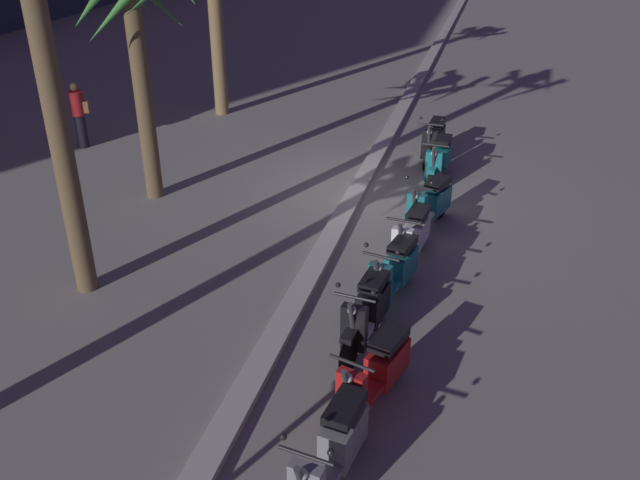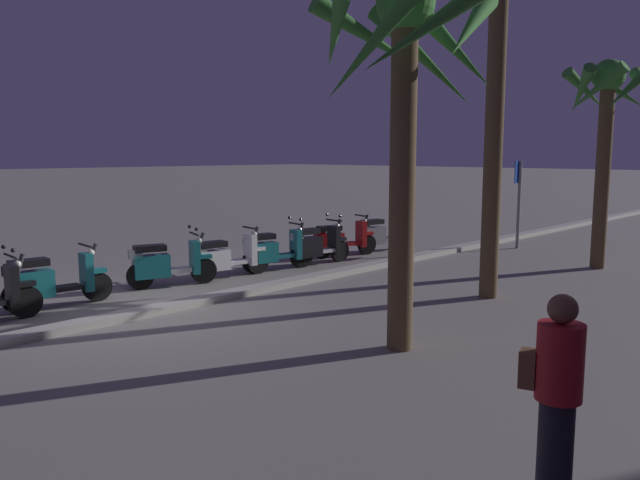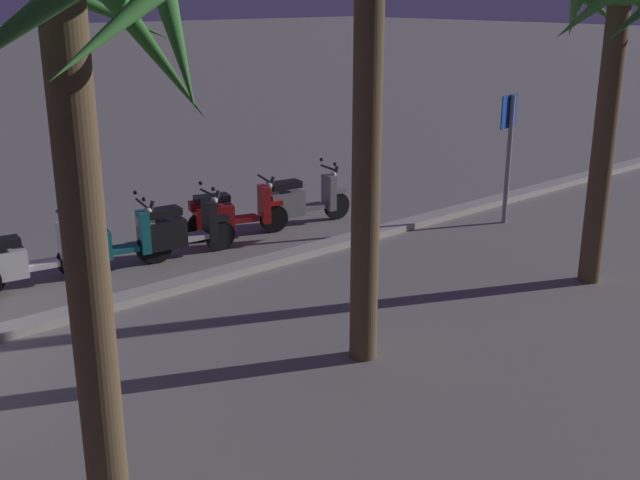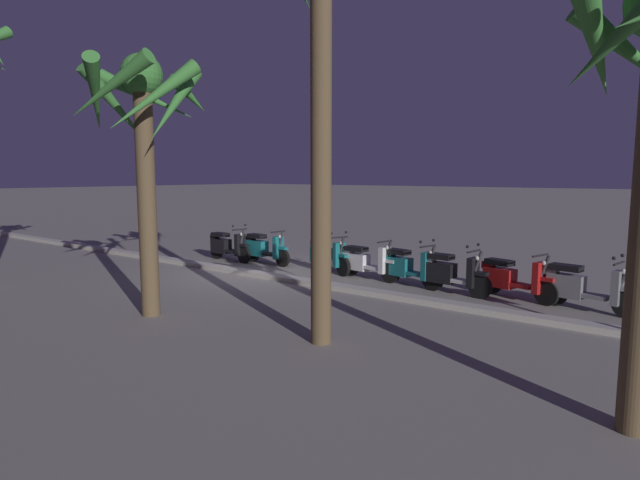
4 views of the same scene
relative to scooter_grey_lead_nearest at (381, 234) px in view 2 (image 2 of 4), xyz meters
The scene contains 14 objects.
ground_plane 7.87m from the scooter_grey_lead_nearest, ahead, with size 200.00×200.00×0.00m, color gray.
curb_strip 7.90m from the scooter_grey_lead_nearest, 10.25° to the left, with size 60.00×0.36×0.12m, color #BCB7AD.
scooter_grey_lead_nearest is the anchor object (origin of this frame).
scooter_red_mid_rear 1.43m from the scooter_grey_lead_nearest, ahead, with size 1.81×0.78×1.04m.
scooter_black_mid_centre 2.67m from the scooter_grey_lead_nearest, ahead, with size 1.72×0.58×1.17m.
scooter_teal_last_in_row 3.85m from the scooter_grey_lead_nearest, ahead, with size 1.78×0.69×1.17m.
scooter_white_gap_after_mid 5.11m from the scooter_grey_lead_nearest, ahead, with size 1.83×0.60×1.04m.
scooter_teal_second_in_line 6.47m from the scooter_grey_lead_nearest, ahead, with size 1.72×0.80×1.17m.
scooter_teal_far_back 8.77m from the scooter_grey_lead_nearest, ahead, with size 1.85×0.56×1.04m.
crossing_sign 4.00m from the scooter_grey_lead_nearest, 142.67° to the left, with size 0.59×0.17×2.40m.
palm_tree_mid_walkway 9.00m from the scooter_grey_lead_nearest, 40.30° to the left, with size 2.58×2.60×4.85m.
palm_tree_by_mall_entrance 6.14m from the scooter_grey_lead_nearest, 106.62° to the left, with size 1.96×2.01×4.66m.
palm_tree_near_sign 7.16m from the scooter_grey_lead_nearest, 59.12° to the left, with size 2.47×2.50×6.74m.
pedestrian_window_shopping 12.12m from the scooter_grey_lead_nearest, 44.52° to the left, with size 0.34×0.46×1.60m.
Camera 2 is at (5.25, 9.15, 2.61)m, focal length 35.08 mm.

